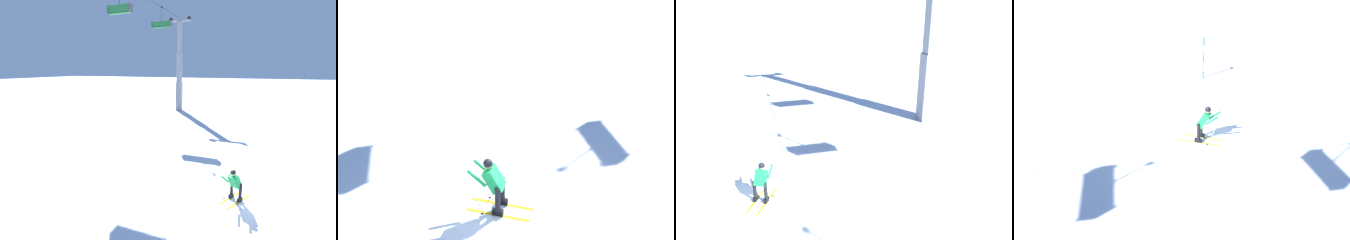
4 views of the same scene
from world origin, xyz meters
The scene contains 3 objects.
ground_plane centered at (0.00, 0.00, 0.00)m, with size 260.00×260.00×0.00m, color white.
skier_carving_main centered at (-0.14, 0.34, 0.84)m, with size 1.70×1.28×1.60m.
lift_tower_near centered at (-5.80, 9.85, 4.93)m, with size 0.83×2.83×11.90m.
Camera 3 is at (12.38, 0.08, 8.17)m, focal length 40.72 mm.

